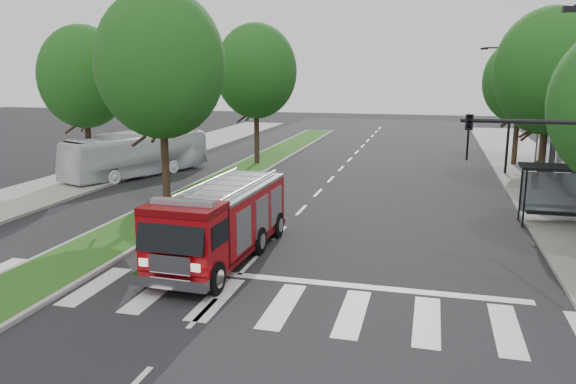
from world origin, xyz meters
name	(u,v)px	position (x,y,z in m)	size (l,w,h in m)	color
ground	(249,265)	(0.00, 0.00, 0.00)	(140.00, 140.00, 0.00)	black
sidewalk_left	(64,185)	(-14.50, 10.00, 0.07)	(5.00, 80.00, 0.15)	gray
median	(248,169)	(-6.00, 18.00, 0.08)	(3.00, 50.00, 0.15)	gray
bus_shelter	(559,179)	(11.20, 8.15, 2.04)	(3.20, 1.60, 2.61)	black
tree_right_mid	(550,72)	(11.50, 14.00, 6.49)	(5.60, 5.60, 9.72)	black
tree_right_far	(521,81)	(11.50, 24.00, 5.84)	(5.00, 5.00, 8.73)	black
tree_median_near	(161,64)	(-6.00, 6.00, 6.81)	(5.80, 5.80, 10.16)	black
tree_median_far	(256,71)	(-6.00, 20.00, 6.49)	(5.60, 5.60, 9.72)	black
tree_left_mid	(84,77)	(-14.00, 12.00, 6.16)	(5.20, 5.20, 9.16)	black
streetlight_right_far	(508,104)	(10.35, 20.00, 4.48)	(2.11, 0.20, 8.00)	black
fire_engine	(221,222)	(-1.13, 0.45, 1.33)	(2.71, 8.08, 2.77)	#600508
city_bus	(138,154)	(-12.00, 14.13, 1.39)	(2.34, 9.98, 2.78)	white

